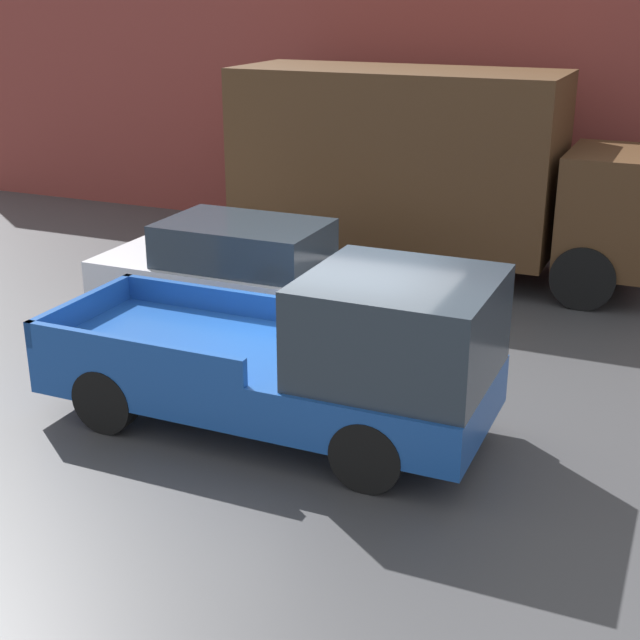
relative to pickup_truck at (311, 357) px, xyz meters
name	(u,v)px	position (x,y,z in m)	size (l,w,h in m)	color
ground_plane	(335,415)	(0.09, 0.54, -0.97)	(60.00, 60.00, 0.00)	#3D3D3F
building_wall	(504,121)	(0.09, 9.13, 1.52)	(28.00, 0.15, 4.98)	brown
pickup_truck	(311,357)	(0.00, 0.00, 0.00)	(5.32, 2.10, 2.06)	#194799
car	(240,270)	(-2.62, 3.11, -0.16)	(4.54, 1.89, 1.58)	silver
delivery_truck	(427,167)	(-0.75, 6.79, 0.97)	(7.69, 2.34, 3.62)	#472D19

